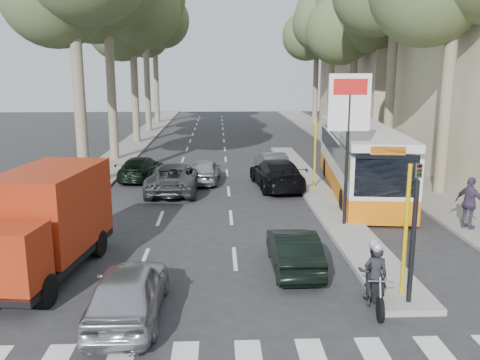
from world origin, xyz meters
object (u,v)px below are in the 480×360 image
object	(u,v)px
motorcycle	(374,275)
city_bus	(360,157)
silver_hatchback	(128,291)
dark_hatchback	(294,250)
red_truck	(45,221)

from	to	relation	value
motorcycle	city_bus	bearing A→B (deg)	82.92
silver_hatchback	dark_hatchback	world-z (taller)	silver_hatchback
dark_hatchback	city_bus	xyz separation A→B (m)	(4.57, 9.67, 1.07)
silver_hatchback	dark_hatchback	distance (m)	5.12
city_bus	dark_hatchback	bearing A→B (deg)	-108.80
silver_hatchback	city_bus	distance (m)	15.33
dark_hatchback	city_bus	world-z (taller)	city_bus
red_truck	motorcycle	bearing A→B (deg)	-7.31
motorcycle	red_truck	bearing A→B (deg)	171.45
silver_hatchback	motorcycle	world-z (taller)	motorcycle
silver_hatchback	red_truck	xyz separation A→B (m)	(-2.77, 2.82, 0.89)
silver_hatchback	red_truck	world-z (taller)	red_truck
red_truck	city_bus	size ratio (longest dim) A/B	0.47
silver_hatchback	motorcycle	size ratio (longest dim) A/B	2.00
red_truck	motorcycle	size ratio (longest dim) A/B	2.91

